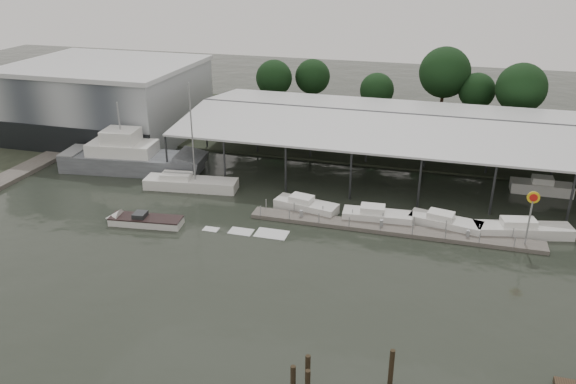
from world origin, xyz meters
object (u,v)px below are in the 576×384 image
(shell_fuel_sign, at_px, (531,209))
(grey_trawler, at_px, (132,158))
(white_sailboat, at_px, (190,183))
(speedboat_underway, at_px, (140,220))

(shell_fuel_sign, bearing_deg, grey_trawler, 170.09)
(shell_fuel_sign, distance_m, grey_trawler, 45.09)
(grey_trawler, height_order, white_sailboat, white_sailboat)
(grey_trawler, bearing_deg, speedboat_underway, -64.55)
(shell_fuel_sign, relative_size, grey_trawler, 0.31)
(white_sailboat, bearing_deg, speedboat_underway, -102.08)
(grey_trawler, distance_m, speedboat_underway, 15.46)
(grey_trawler, relative_size, white_sailboat, 1.47)
(speedboat_underway, bearing_deg, white_sailboat, -101.82)
(grey_trawler, bearing_deg, white_sailboat, -27.44)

